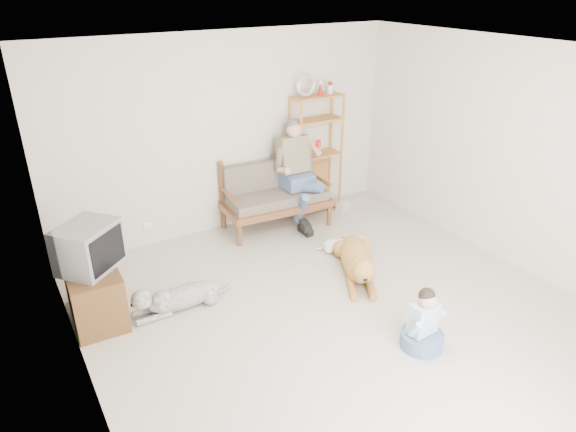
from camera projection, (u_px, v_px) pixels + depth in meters
floor at (347, 321)px, 5.42m from camera, size 5.50×5.50×0.00m
ceiling at (362, 56)px, 4.27m from camera, size 5.50×5.50×0.00m
wall_back at (229, 134)px, 6.97m from camera, size 5.00×0.00×5.00m
wall_left at (76, 278)px, 3.67m from camera, size 0.00×5.50×5.50m
wall_right at (523, 160)px, 6.01m from camera, size 0.00×5.50×5.50m
loveseat at (274, 194)px, 7.31m from camera, size 1.55×0.81×0.95m
man at (300, 181)px, 7.21m from camera, size 0.57×0.82×1.32m
etagere at (316, 153)px, 7.61m from camera, size 0.79×0.34×2.07m
book_stack at (343, 206)px, 7.96m from camera, size 0.23×0.20×0.12m
tv_stand at (94, 293)px, 5.37m from camera, size 0.54×0.92×0.60m
crt_tv at (89, 247)px, 5.14m from camera, size 0.74×0.73×0.48m
wall_outlet at (148, 225)px, 6.82m from camera, size 0.12×0.02×0.08m
golden_retriever at (358, 262)px, 6.17m from camera, size 0.86×1.36×0.46m
shaggy_dog at (175, 298)px, 5.55m from camera, size 1.22×0.29×0.36m
terrier at (346, 244)px, 6.73m from camera, size 0.59×0.47×0.26m
child at (423, 326)px, 4.96m from camera, size 0.42×0.42×0.66m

